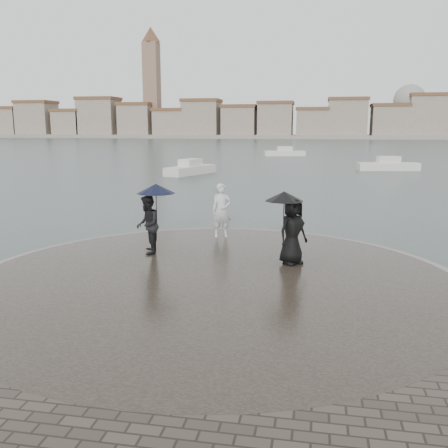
# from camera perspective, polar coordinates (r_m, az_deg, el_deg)

# --- Properties ---
(ground) EXTENTS (400.00, 400.00, 0.00)m
(ground) POSITION_cam_1_polar(r_m,az_deg,el_deg) (9.27, -5.70, -14.56)
(ground) COLOR #2B3835
(ground) RESTS_ON ground
(kerb_ring) EXTENTS (12.50, 12.50, 0.32)m
(kerb_ring) POSITION_cam_1_polar(r_m,az_deg,el_deg) (12.37, -1.13, -7.02)
(kerb_ring) COLOR gray
(kerb_ring) RESTS_ON ground
(quay_tip) EXTENTS (11.90, 11.90, 0.36)m
(quay_tip) POSITION_cam_1_polar(r_m,az_deg,el_deg) (12.36, -1.13, -6.93)
(quay_tip) COLOR #2D261E
(quay_tip) RESTS_ON ground
(statue) EXTENTS (0.76, 0.61, 1.79)m
(statue) POSITION_cam_1_polar(r_m,az_deg,el_deg) (16.58, -0.29, 1.56)
(statue) COLOR silver
(statue) RESTS_ON quay_tip
(visitor_left) EXTENTS (1.23, 1.15, 2.04)m
(visitor_left) POSITION_cam_1_polar(r_m,az_deg,el_deg) (14.50, -8.48, 1.03)
(visitor_left) COLOR black
(visitor_left) RESTS_ON quay_tip
(visitor_right) EXTENTS (1.29, 1.14, 1.95)m
(visitor_right) POSITION_cam_1_polar(r_m,az_deg,el_deg) (13.41, 7.61, 0.15)
(visitor_right) COLOR black
(visitor_right) RESTS_ON quay_tip
(far_skyline) EXTENTS (260.00, 20.00, 37.00)m
(far_skyline) POSITION_cam_1_polar(r_m,az_deg,el_deg) (168.95, 7.90, 11.55)
(far_skyline) COLOR gray
(far_skyline) RESTS_ON ground
(boats) EXTENTS (29.95, 32.42, 1.50)m
(boats) POSITION_cam_1_polar(r_m,az_deg,el_deg) (53.16, 12.80, 6.92)
(boats) COLOR silver
(boats) RESTS_ON ground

